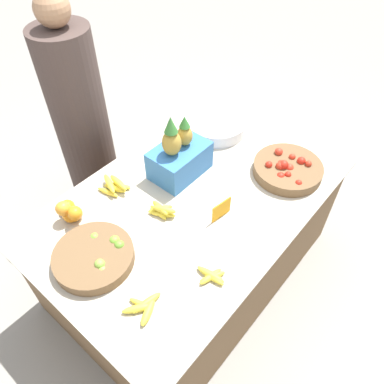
# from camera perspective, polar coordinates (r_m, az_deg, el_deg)

# --- Properties ---
(ground_plane) EXTENTS (12.00, 12.00, 0.00)m
(ground_plane) POSITION_cam_1_polar(r_m,az_deg,el_deg) (2.56, 0.00, -11.49)
(ground_plane) COLOR gray
(market_table) EXTENTS (1.70, 1.10, 0.69)m
(market_table) POSITION_cam_1_polar(r_m,az_deg,el_deg) (2.28, 0.00, -6.87)
(market_table) COLOR brown
(market_table) RESTS_ON ground_plane
(lime_bowl) EXTENTS (0.37, 0.37, 0.08)m
(lime_bowl) POSITION_cam_1_polar(r_m,az_deg,el_deg) (1.80, -14.66, -9.55)
(lime_bowl) COLOR brown
(lime_bowl) RESTS_ON market_table
(tomato_basket) EXTENTS (0.39, 0.39, 0.11)m
(tomato_basket) POSITION_cam_1_polar(r_m,az_deg,el_deg) (2.19, 14.27, 3.43)
(tomato_basket) COLOR brown
(tomato_basket) RESTS_ON market_table
(orange_pile) EXTENTS (0.12, 0.18, 0.13)m
(orange_pile) POSITION_cam_1_polar(r_m,az_deg,el_deg) (1.97, -18.03, -2.95)
(orange_pile) COLOR orange
(orange_pile) RESTS_ON market_table
(metal_bowl) EXTENTS (0.39, 0.39, 0.08)m
(metal_bowl) POSITION_cam_1_polar(r_m,az_deg,el_deg) (2.44, 3.69, 10.22)
(metal_bowl) COLOR silver
(metal_bowl) RESTS_ON market_table
(price_sign) EXTENTS (0.12, 0.03, 0.11)m
(price_sign) POSITION_cam_1_polar(r_m,az_deg,el_deg) (1.89, 4.53, -2.67)
(price_sign) COLOR orange
(price_sign) RESTS_ON market_table
(produce_crate) EXTENTS (0.33, 0.22, 0.41)m
(produce_crate) POSITION_cam_1_polar(r_m,az_deg,el_deg) (2.07, -1.99, 5.47)
(produce_crate) COLOR #3370B7
(produce_crate) RESTS_ON market_table
(banana_bunch_back_center) EXTENTS (0.18, 0.15, 0.03)m
(banana_bunch_back_center) POSITION_cam_1_polar(r_m,az_deg,el_deg) (1.65, -7.36, -17.02)
(banana_bunch_back_center) COLOR yellow
(banana_bunch_back_center) RESTS_ON market_table
(banana_bunch_front_right) EXTENTS (0.14, 0.19, 0.06)m
(banana_bunch_front_right) POSITION_cam_1_polar(r_m,az_deg,el_deg) (2.07, -11.69, 0.91)
(banana_bunch_front_right) COLOR yellow
(banana_bunch_front_right) RESTS_ON market_table
(banana_bunch_front_left) EXTENTS (0.13, 0.15, 0.03)m
(banana_bunch_front_left) POSITION_cam_1_polar(r_m,az_deg,el_deg) (1.71, 2.90, -12.62)
(banana_bunch_front_left) COLOR yellow
(banana_bunch_front_left) RESTS_ON market_table
(banana_bunch_middle_left) EXTENTS (0.13, 0.16, 0.06)m
(banana_bunch_middle_left) POSITION_cam_1_polar(r_m,az_deg,el_deg) (1.92, -4.72, -2.81)
(banana_bunch_middle_left) COLOR yellow
(banana_bunch_middle_left) RESTS_ON market_table
(vendor_person) EXTENTS (0.34, 0.34, 1.53)m
(vendor_person) POSITION_cam_1_polar(r_m,az_deg,el_deg) (2.56, -16.30, 9.52)
(vendor_person) COLOR #473833
(vendor_person) RESTS_ON ground_plane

